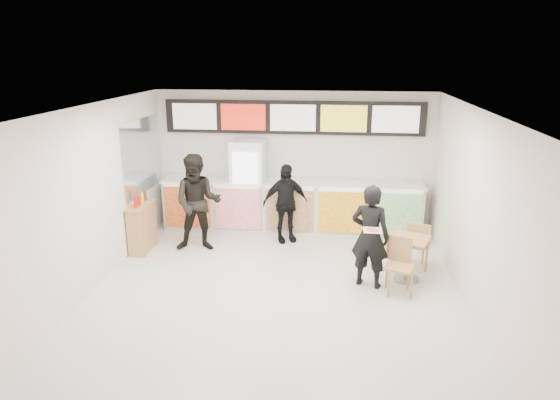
% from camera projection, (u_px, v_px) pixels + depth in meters
% --- Properties ---
extents(floor, '(7.00, 7.00, 0.00)m').
position_uv_depth(floor, '(273.00, 298.00, 7.98)').
color(floor, beige).
rests_on(floor, ground).
extents(ceiling, '(7.00, 7.00, 0.00)m').
position_uv_depth(ceiling, '(273.00, 109.00, 7.12)').
color(ceiling, white).
rests_on(ceiling, wall_back).
extents(wall_back, '(6.00, 0.00, 6.00)m').
position_uv_depth(wall_back, '(293.00, 161.00, 10.88)').
color(wall_back, silver).
rests_on(wall_back, floor).
extents(wall_left, '(0.00, 7.00, 7.00)m').
position_uv_depth(wall_left, '(85.00, 203.00, 7.88)').
color(wall_left, silver).
rests_on(wall_left, floor).
extents(wall_right, '(0.00, 7.00, 7.00)m').
position_uv_depth(wall_right, '(478.00, 216.00, 7.23)').
color(wall_right, silver).
rests_on(wall_right, floor).
extents(service_counter, '(5.56, 0.77, 1.14)m').
position_uv_depth(service_counter, '(291.00, 207.00, 10.76)').
color(service_counter, silver).
rests_on(service_counter, floor).
extents(menu_board, '(5.50, 0.14, 0.70)m').
position_uv_depth(menu_board, '(293.00, 117.00, 10.53)').
color(menu_board, black).
rests_on(menu_board, wall_back).
extents(drinks_fridge, '(0.70, 0.67, 2.00)m').
position_uv_depth(drinks_fridge, '(248.00, 186.00, 10.75)').
color(drinks_fridge, white).
rests_on(drinks_fridge, floor).
extents(mirror_panel, '(0.01, 2.00, 1.50)m').
position_uv_depth(mirror_panel, '(142.00, 156.00, 10.13)').
color(mirror_panel, '#B2B7BF').
rests_on(mirror_panel, wall_left).
extents(customer_main, '(0.74, 0.61, 1.76)m').
position_uv_depth(customer_main, '(370.00, 236.00, 8.19)').
color(customer_main, black).
rests_on(customer_main, floor).
extents(customer_left, '(1.03, 0.85, 1.93)m').
position_uv_depth(customer_left, '(198.00, 203.00, 9.69)').
color(customer_left, black).
rests_on(customer_left, floor).
extents(customer_mid, '(1.04, 0.74, 1.63)m').
position_uv_depth(customer_mid, '(285.00, 203.00, 10.18)').
color(customer_mid, black).
rests_on(customer_mid, floor).
extents(pizza_slice, '(0.36, 0.36, 0.02)m').
position_uv_depth(pizza_slice, '(373.00, 230.00, 7.68)').
color(pizza_slice, beige).
rests_on(pizza_slice, customer_main).
extents(cafe_table, '(0.97, 1.62, 0.92)m').
position_uv_depth(cafe_table, '(408.00, 251.00, 8.49)').
color(cafe_table, tan).
rests_on(cafe_table, floor).
extents(condiment_ledge, '(0.34, 0.84, 1.12)m').
position_uv_depth(condiment_ledge, '(142.00, 227.00, 9.80)').
color(condiment_ledge, tan).
rests_on(condiment_ledge, floor).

